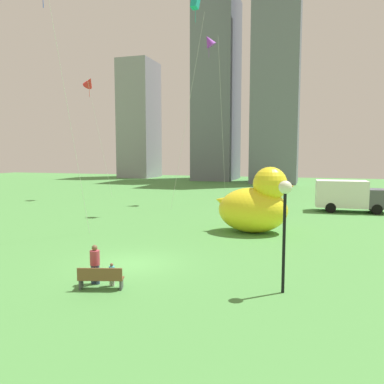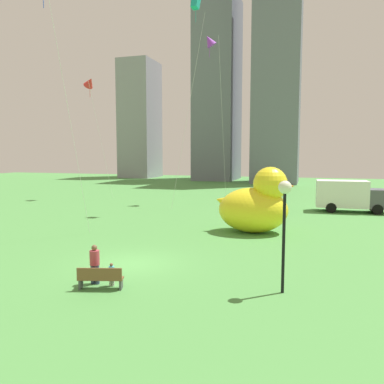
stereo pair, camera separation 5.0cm
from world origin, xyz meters
name	(u,v)px [view 2 (the right image)]	position (x,y,z in m)	size (l,w,h in m)	color
ground_plane	(133,264)	(0.00, 0.00, 0.00)	(140.00, 140.00, 0.00)	#4D9044
park_bench	(100,278)	(0.35, -3.54, 0.48)	(1.81, 0.91, 0.90)	brown
person_adult	(95,262)	(-0.21, -3.01, 0.90)	(0.40, 0.40, 1.62)	#38476B
person_child	(112,273)	(0.57, -3.04, 0.52)	(0.23, 0.23, 0.94)	silver
giant_inflatable_duck	(256,205)	(4.65, 9.16, 1.89)	(5.35, 3.43, 4.43)	yellow
lamppost	(285,205)	(7.20, -1.76, 3.41)	(0.50, 0.50, 4.31)	black
box_truck	(350,196)	(11.55, 20.72, 1.45)	(6.17, 2.54, 2.85)	white
city_skyline	(221,88)	(-8.87, 57.39, 17.79)	(37.47, 16.58, 40.49)	gray
kite_teal	(196,4)	(-1.98, 17.10, 18.31)	(2.86, 2.94, 19.11)	silver
kite_red	(90,82)	(-16.51, 23.04, 13.43)	(3.05, 3.20, 14.23)	silver
kite_purple	(210,41)	(-2.46, 23.80, 17.04)	(2.56, 3.01, 17.84)	silver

